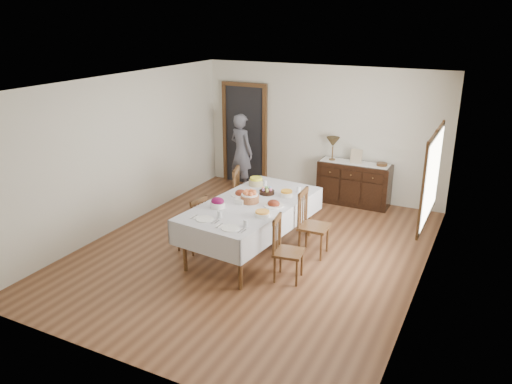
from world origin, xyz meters
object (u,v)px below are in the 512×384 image
at_px(sideboard, 354,184).
at_px(person, 241,150).
at_px(dining_table, 252,208).
at_px(chair_left_near, 194,224).
at_px(chair_left_far, 228,198).
at_px(table_lamp, 333,143).
at_px(chair_right_near, 285,248).
at_px(chair_right_far, 311,223).

distance_m(sideboard, person, 2.42).
height_order(dining_table, sideboard, same).
bearing_deg(dining_table, chair_left_near, -150.46).
height_order(chair_left_far, table_lamp, table_lamp).
xyz_separation_m(sideboard, person, (-2.37, -0.19, 0.44)).
relative_size(chair_left_near, chair_left_far, 0.83).
bearing_deg(dining_table, sideboard, 79.63).
relative_size(chair_left_far, person, 0.63).
bearing_deg(chair_right_near, chair_left_far, 44.57).
bearing_deg(chair_left_far, chair_right_near, 35.20).
bearing_deg(sideboard, chair_right_near, -90.28).
xyz_separation_m(chair_left_far, table_lamp, (1.14, 2.09, 0.63)).
distance_m(person, table_lamp, 1.94).
distance_m(chair_right_near, sideboard, 3.29).
bearing_deg(chair_left_near, person, -156.10).
xyz_separation_m(chair_right_far, sideboard, (-0.02, 2.40, -0.10)).
distance_m(chair_left_near, sideboard, 3.52).
bearing_deg(chair_right_far, chair_left_far, 76.84).
xyz_separation_m(sideboard, table_lamp, (-0.46, -0.02, 0.77)).
xyz_separation_m(dining_table, chair_left_near, (-0.82, -0.36, -0.28)).
height_order(person, table_lamp, person).
height_order(sideboard, table_lamp, table_lamp).
bearing_deg(chair_left_far, table_lamp, 133.37).
xyz_separation_m(chair_left_near, chair_right_near, (1.62, -0.17, 0.01)).
bearing_deg(chair_left_far, chair_left_near, -19.71).
bearing_deg(person, chair_right_near, 146.54).
xyz_separation_m(dining_table, person, (-1.56, 2.58, 0.13)).
bearing_deg(chair_right_far, dining_table, 110.83).
bearing_deg(person, chair_left_far, 131.17).
bearing_deg(table_lamp, chair_left_far, -118.64).
bearing_deg(sideboard, chair_right_far, -89.58).
height_order(chair_right_near, table_lamp, table_lamp).
relative_size(dining_table, sideboard, 1.82).
height_order(chair_left_far, chair_right_near, chair_left_far).
xyz_separation_m(chair_left_far, chair_right_far, (1.62, -0.29, -0.03)).
distance_m(chair_left_far, chair_right_far, 1.65).
bearing_deg(chair_right_far, sideboard, -2.54).
bearing_deg(chair_left_far, person, -176.22).
height_order(dining_table, table_lamp, table_lamp).
distance_m(chair_left_near, table_lamp, 3.40).
xyz_separation_m(person, table_lamp, (1.91, 0.17, 0.32)).
relative_size(chair_left_near, sideboard, 0.65).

